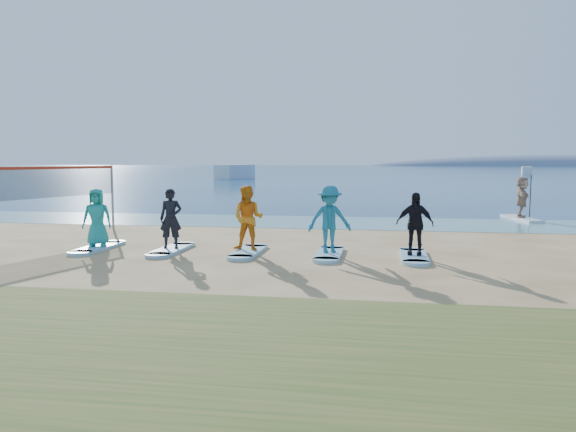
% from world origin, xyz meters
% --- Properties ---
extents(ground, '(600.00, 600.00, 0.00)m').
position_xyz_m(ground, '(0.00, 0.00, 0.00)').
color(ground, tan).
rests_on(ground, ground).
extents(shallow_water, '(600.00, 600.00, 0.00)m').
position_xyz_m(shallow_water, '(0.00, 10.50, 0.01)').
color(shallow_water, teal).
rests_on(shallow_water, ground).
extents(ocean, '(600.00, 600.00, 0.00)m').
position_xyz_m(ocean, '(0.00, 160.00, 0.01)').
color(ocean, navy).
rests_on(ocean, ground).
extents(island_ridge, '(220.00, 56.00, 18.00)m').
position_xyz_m(island_ridge, '(95.00, 300.00, 0.00)').
color(island_ridge, slate).
rests_on(island_ridge, ground).
extents(volleyball_net, '(2.42, 8.78, 2.50)m').
position_xyz_m(volleyball_net, '(-9.81, 2.55, 1.90)').
color(volleyball_net, gray).
rests_on(volleyball_net, ground).
extents(paddleboard, '(1.30, 3.08, 0.12)m').
position_xyz_m(paddleboard, '(8.00, 13.01, 0.06)').
color(paddleboard, silver).
rests_on(paddleboard, ground).
extents(paddleboarder, '(0.91, 1.77, 1.82)m').
position_xyz_m(paddleboarder, '(8.00, 13.01, 1.03)').
color(paddleboarder, tan).
rests_on(paddleboarder, paddleboard).
extents(boat_offshore_a, '(4.95, 7.39, 2.07)m').
position_xyz_m(boat_offshore_a, '(-19.97, 68.11, 0.00)').
color(boat_offshore_a, silver).
rests_on(boat_offshore_a, ground).
extents(boat_offshore_b, '(3.09, 6.76, 1.51)m').
position_xyz_m(boat_offshore_b, '(29.65, 102.25, 0.00)').
color(boat_offshore_b, silver).
rests_on(boat_offshore_b, ground).
extents(surfboard_0, '(0.70, 2.20, 0.09)m').
position_xyz_m(surfboard_0, '(-6.69, 2.01, 0.04)').
color(surfboard_0, '#8CC6D9').
rests_on(surfboard_0, ground).
extents(student_0, '(0.96, 0.74, 1.74)m').
position_xyz_m(student_0, '(-6.69, 2.01, 0.96)').
color(student_0, teal).
rests_on(student_0, surfboard_0).
extents(surfboard_1, '(0.70, 2.20, 0.09)m').
position_xyz_m(surfboard_1, '(-4.35, 2.01, 0.04)').
color(surfboard_1, '#8CC6D9').
rests_on(surfboard_1, ground).
extents(student_1, '(0.71, 0.54, 1.76)m').
position_xyz_m(student_1, '(-4.35, 2.01, 0.97)').
color(student_1, black).
rests_on(student_1, surfboard_1).
extents(surfboard_2, '(0.70, 2.20, 0.09)m').
position_xyz_m(surfboard_2, '(-2.02, 2.01, 0.04)').
color(surfboard_2, '#8CC6D9').
rests_on(surfboard_2, ground).
extents(student_2, '(0.94, 0.75, 1.86)m').
position_xyz_m(student_2, '(-2.02, 2.01, 1.02)').
color(student_2, orange).
rests_on(student_2, surfboard_2).
extents(surfboard_3, '(0.70, 2.20, 0.09)m').
position_xyz_m(surfboard_3, '(0.32, 2.01, 0.04)').
color(surfboard_3, '#8CC6D9').
rests_on(surfboard_3, ground).
extents(student_3, '(1.37, 1.03, 1.88)m').
position_xyz_m(student_3, '(0.32, 2.01, 1.03)').
color(student_3, '#1C718B').
rests_on(student_3, surfboard_3).
extents(surfboard_4, '(0.70, 2.20, 0.09)m').
position_xyz_m(surfboard_4, '(2.65, 2.01, 0.04)').
color(surfboard_4, '#8CC6D9').
rests_on(surfboard_4, ground).
extents(student_4, '(1.05, 0.53, 1.71)m').
position_xyz_m(student_4, '(2.65, 2.01, 0.95)').
color(student_4, black).
rests_on(student_4, surfboard_4).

